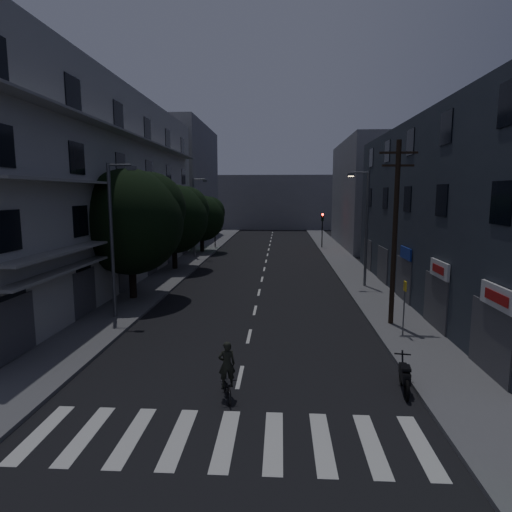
# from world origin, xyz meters

# --- Properties ---
(ground) EXTENTS (160.00, 160.00, 0.00)m
(ground) POSITION_xyz_m (0.00, 25.00, 0.00)
(ground) COLOR black
(ground) RESTS_ON ground
(sidewalk_left) EXTENTS (3.00, 90.00, 0.15)m
(sidewalk_left) POSITION_xyz_m (-7.50, 25.00, 0.07)
(sidewalk_left) COLOR #565659
(sidewalk_left) RESTS_ON ground
(sidewalk_right) EXTENTS (3.00, 90.00, 0.15)m
(sidewalk_right) POSITION_xyz_m (7.50, 25.00, 0.07)
(sidewalk_right) COLOR #565659
(sidewalk_right) RESTS_ON ground
(crosswalk) EXTENTS (10.90, 3.00, 0.01)m
(crosswalk) POSITION_xyz_m (-0.00, -2.00, 0.00)
(crosswalk) COLOR beige
(crosswalk) RESTS_ON ground
(lane_markings) EXTENTS (0.15, 60.50, 0.01)m
(lane_markings) POSITION_xyz_m (0.00, 31.25, 0.01)
(lane_markings) COLOR beige
(lane_markings) RESTS_ON ground
(building_left) EXTENTS (7.00, 36.00, 14.00)m
(building_left) POSITION_xyz_m (-11.98, 18.00, 6.99)
(building_left) COLOR #A4A49F
(building_left) RESTS_ON ground
(building_right) EXTENTS (6.19, 28.00, 11.00)m
(building_right) POSITION_xyz_m (11.99, 14.00, 5.50)
(building_right) COLOR #2A3039
(building_right) RESTS_ON ground
(building_far_left) EXTENTS (6.00, 20.00, 16.00)m
(building_far_left) POSITION_xyz_m (-12.00, 48.00, 8.00)
(building_far_left) COLOR slate
(building_far_left) RESTS_ON ground
(building_far_right) EXTENTS (6.00, 20.00, 13.00)m
(building_far_right) POSITION_xyz_m (12.00, 42.00, 6.50)
(building_far_right) COLOR slate
(building_far_right) RESTS_ON ground
(building_far_end) EXTENTS (24.00, 8.00, 10.00)m
(building_far_end) POSITION_xyz_m (0.00, 70.00, 5.00)
(building_far_end) COLOR slate
(building_far_end) RESTS_ON ground
(tree_near) EXTENTS (6.48, 6.48, 7.99)m
(tree_near) POSITION_xyz_m (-7.71, 13.05, 5.15)
(tree_near) COLOR black
(tree_near) RESTS_ON sidewalk_left
(tree_mid) EXTENTS (5.91, 5.91, 7.27)m
(tree_mid) POSITION_xyz_m (-7.72, 23.67, 4.69)
(tree_mid) COLOR black
(tree_mid) RESTS_ON sidewalk_left
(tree_far) EXTENTS (5.08, 5.08, 6.29)m
(tree_far) POSITION_xyz_m (-7.37, 34.77, 4.09)
(tree_far) COLOR black
(tree_far) RESTS_ON sidewalk_left
(traffic_signal_far_right) EXTENTS (0.28, 0.37, 4.10)m
(traffic_signal_far_right) POSITION_xyz_m (6.43, 39.25, 3.10)
(traffic_signal_far_right) COLOR black
(traffic_signal_far_right) RESTS_ON sidewalk_right
(traffic_signal_far_left) EXTENTS (0.28, 0.37, 4.10)m
(traffic_signal_far_left) POSITION_xyz_m (-6.56, 38.64, 3.10)
(traffic_signal_far_left) COLOR black
(traffic_signal_far_left) RESTS_ON sidewalk_left
(street_lamp_left_near) EXTENTS (1.51, 0.25, 8.00)m
(street_lamp_left_near) POSITION_xyz_m (-7.20, 8.85, 4.60)
(street_lamp_left_near) COLOR #585A5F
(street_lamp_left_near) RESTS_ON sidewalk_left
(street_lamp_right) EXTENTS (1.51, 0.25, 8.00)m
(street_lamp_right) POSITION_xyz_m (7.29, 17.42, 4.60)
(street_lamp_right) COLOR #57595E
(street_lamp_right) RESTS_ON sidewalk_right
(street_lamp_left_far) EXTENTS (1.51, 0.25, 8.00)m
(street_lamp_left_far) POSITION_xyz_m (-7.32, 30.54, 4.60)
(street_lamp_left_far) COLOR slate
(street_lamp_left_far) RESTS_ON sidewalk_left
(utility_pole) EXTENTS (1.80, 0.24, 9.00)m
(utility_pole) POSITION_xyz_m (7.02, 8.50, 4.87)
(utility_pole) COLOR black
(utility_pole) RESTS_ON sidewalk_right
(bus_stop_sign) EXTENTS (0.06, 0.35, 2.52)m
(bus_stop_sign) POSITION_xyz_m (7.10, 6.66, 1.89)
(bus_stop_sign) COLOR #595B60
(bus_stop_sign) RESTS_ON sidewalk_right
(motorcycle) EXTENTS (0.57, 1.92, 1.23)m
(motorcycle) POSITION_xyz_m (5.64, 1.20, 0.49)
(motorcycle) COLOR black
(motorcycle) RESTS_ON ground
(cyclist) EXTENTS (0.92, 1.60, 1.92)m
(cyclist) POSITION_xyz_m (-0.26, 0.36, 0.65)
(cyclist) COLOR black
(cyclist) RESTS_ON ground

